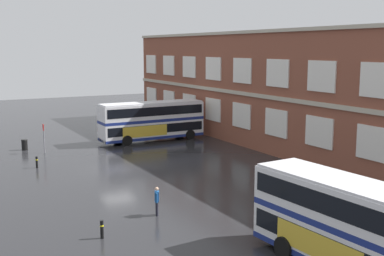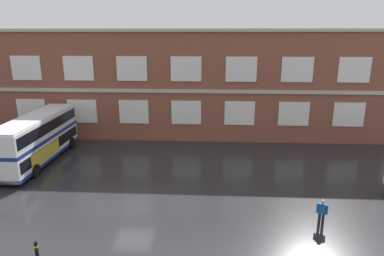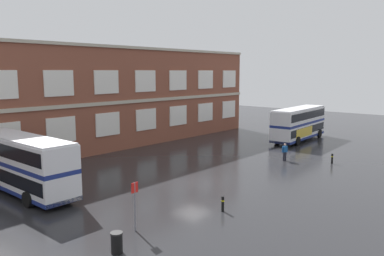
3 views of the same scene
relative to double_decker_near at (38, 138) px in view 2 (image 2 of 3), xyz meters
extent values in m
plane|color=#232326|center=(9.83, -5.44, -2.15)|extent=(120.00, 120.00, 0.00)
cube|color=brown|center=(9.66, 10.56, 3.34)|extent=(53.82, 8.00, 10.97)
cube|color=#B2A893|center=(9.66, 6.48, 3.12)|extent=(53.82, 0.16, 0.36)
cube|color=#B2A893|center=(9.66, 6.51, 8.97)|extent=(53.82, 0.28, 0.30)
cube|color=silver|center=(-3.79, 6.50, 0.92)|extent=(3.01, 0.12, 2.41)
cube|color=silver|center=(1.59, 6.50, 0.92)|extent=(3.01, 0.12, 2.41)
cube|color=silver|center=(6.97, 6.50, 0.92)|extent=(3.01, 0.12, 2.41)
cube|color=silver|center=(12.35, 6.50, 0.92)|extent=(3.01, 0.12, 2.41)
cube|color=silver|center=(17.73, 6.50, 0.92)|extent=(3.01, 0.12, 2.41)
cube|color=silver|center=(23.12, 6.50, 0.92)|extent=(3.01, 0.12, 2.41)
cube|color=silver|center=(28.50, 6.50, 0.92)|extent=(3.01, 0.12, 2.41)
cube|color=silver|center=(-3.79, 6.50, 5.31)|extent=(3.01, 0.12, 2.41)
cube|color=silver|center=(1.59, 6.50, 5.31)|extent=(3.01, 0.12, 2.41)
cube|color=silver|center=(6.97, 6.50, 5.31)|extent=(3.01, 0.12, 2.41)
cube|color=silver|center=(12.35, 6.50, 5.31)|extent=(3.01, 0.12, 2.41)
cube|color=silver|center=(17.73, 6.50, 5.31)|extent=(3.01, 0.12, 2.41)
cube|color=silver|center=(23.12, 6.50, 5.31)|extent=(3.01, 0.12, 2.41)
cube|color=silver|center=(28.50, 6.50, 5.31)|extent=(3.01, 0.12, 2.41)
cube|color=silver|center=(0.00, 0.00, -0.92)|extent=(2.57, 11.01, 1.75)
cube|color=black|center=(0.00, 0.00, -0.71)|extent=(2.61, 10.57, 0.90)
cube|color=navy|center=(0.00, 0.00, 0.10)|extent=(2.57, 11.01, 0.30)
cube|color=silver|center=(0.00, 0.00, 1.03)|extent=(2.57, 11.01, 1.55)
cube|color=black|center=(0.00, 0.00, 1.10)|extent=(2.61, 10.57, 0.90)
cube|color=navy|center=(0.00, 0.00, -1.66)|extent=(2.59, 11.01, 0.28)
cube|color=silver|center=(0.00, 0.00, 1.86)|extent=(2.47, 10.78, 0.12)
cube|color=gold|center=(1.29, -1.32, -0.84)|extent=(0.04, 4.84, 1.10)
cube|color=yellow|center=(-0.01, 5.47, 1.45)|extent=(1.66, 0.06, 0.40)
cylinder|color=black|center=(1.27, 3.85, -1.63)|extent=(0.32, 1.04, 1.04)
cylinder|color=black|center=(-1.28, 3.85, -1.63)|extent=(0.32, 1.04, 1.04)
cylinder|color=black|center=(1.28, -3.30, -1.63)|extent=(0.32, 1.04, 1.04)
cylinder|color=black|center=(-1.27, -3.30, -1.63)|extent=(0.32, 1.04, 1.04)
cylinder|color=black|center=(21.22, -9.22, -1.72)|extent=(0.22, 0.22, 0.85)
cylinder|color=black|center=(21.40, -9.31, -1.72)|extent=(0.22, 0.22, 0.85)
cube|color=#194C8C|center=(21.31, -9.26, -1.00)|extent=(0.47, 0.39, 0.60)
cylinder|color=#194C8C|center=(21.08, -9.15, -1.03)|extent=(0.15, 0.15, 0.57)
cylinder|color=#194C8C|center=(21.55, -9.38, -1.03)|extent=(0.15, 0.15, 0.57)
sphere|color=tan|center=(21.31, -9.26, -0.56)|extent=(0.22, 0.22, 0.22)
cylinder|color=black|center=(6.29, -13.05, -1.67)|extent=(0.18, 0.18, 0.95)
cylinder|color=yellow|center=(6.29, -13.05, -1.47)|extent=(0.19, 0.19, 0.08)
camera|label=1|loc=(46.13, -20.58, 7.49)|focal=45.64mm
camera|label=2|loc=(14.83, -27.38, 8.73)|focal=32.12mm
camera|label=3|loc=(-12.43, -26.92, 6.44)|focal=36.71mm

